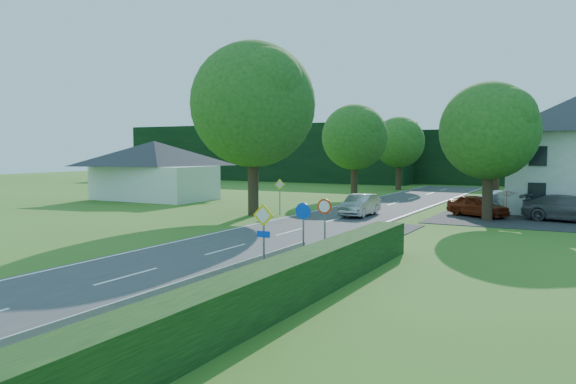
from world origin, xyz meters
The scene contains 28 objects.
road centered at (0.00, 20.00, 0.02)m, with size 7.00×80.00×0.04m, color #353537.
footpath centered at (4.95, 2.00, 0.02)m, with size 1.50×44.00×0.04m, color black.
parking_pad centered at (12.00, 33.00, 0.02)m, with size 14.00×16.00×0.04m, color black.
line_edge_left centered at (-3.25, 20.00, 0.04)m, with size 0.12×80.00×0.01m, color white.
line_edge_right centered at (3.25, 20.00, 0.04)m, with size 0.12×80.00×0.01m, color white.
line_centre centered at (0.00, 20.00, 0.04)m, with size 0.12×80.00×0.01m, color white, non-canonical shape.
guardrail centered at (3.85, -1.00, 0.34)m, with size 0.12×26.00×0.69m, color silver, non-canonical shape.
hedge_right centered at (6.50, 0.00, 0.65)m, with size 1.20×30.00×1.30m, color black.
tree_main centered at (-6.00, 24.00, 5.82)m, with size 9.40×9.40×11.64m, color #1A4F17, non-canonical shape.
tree_left_far centered at (-5.00, 40.00, 4.29)m, with size 7.00×7.00×8.58m, color #1A4F17, non-canonical shape.
tree_right_far centered at (7.00, 42.00, 4.54)m, with size 7.40×7.40×9.09m, color #1A4F17, non-canonical shape.
tree_left_back centered at (-4.50, 52.00, 4.04)m, with size 6.60×6.60×8.07m, color #1A4F17, non-canonical shape.
tree_right_back centered at (6.00, 50.00, 3.78)m, with size 6.20×6.20×7.56m, color #1A4F17, non-canonical shape.
tree_right_mid centered at (8.50, 28.00, 4.29)m, with size 7.00×7.00×8.58m, color #1A4F17, non-canonical shape.
treeline_left centered at (-28.00, 62.00, 4.00)m, with size 44.00×6.00×8.00m, color black.
treeline_right centered at (8.00, 66.00, 3.50)m, with size 30.00×5.00×7.00m, color black.
bungalow_left centered at (-20.00, 30.00, 2.71)m, with size 11.00×6.50×5.20m.
streetlight centered at (8.06, 30.00, 4.46)m, with size 2.03×0.18×8.00m.
sign_priority_right centered at (4.30, 7.98, 1.80)m, with size 0.78×0.09×2.59m.
sign_roundabout centered at (4.30, 10.98, 1.67)m, with size 0.64×0.08×2.37m.
sign_speed_limit centered at (4.30, 12.97, 1.77)m, with size 0.64×0.11×2.37m.
sign_priority_left centered at (-4.50, 24.98, 1.72)m, with size 0.78×0.09×2.44m.
moving_car centered at (0.67, 26.60, 0.75)m, with size 1.51×4.32×1.43m, color #AAAAAF.
motorcycle centered at (-1.20, 30.73, 0.59)m, with size 0.72×2.08×1.09m, color black.
parked_car_red centered at (7.62, 29.85, 0.75)m, with size 1.68×4.18×1.42m, color maroon.
parked_car_silver_a centered at (9.24, 33.71, 0.80)m, with size 1.60×4.59×1.51m, color silver.
parked_car_grey centered at (13.03, 29.88, 0.84)m, with size 2.24×5.51×1.60m, color #545359.
parasol centered at (9.26, 31.12, 0.90)m, with size 1.88×1.92×1.72m, color #BE330F.
Camera 1 is at (13.91, -8.21, 4.39)m, focal length 35.00 mm.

